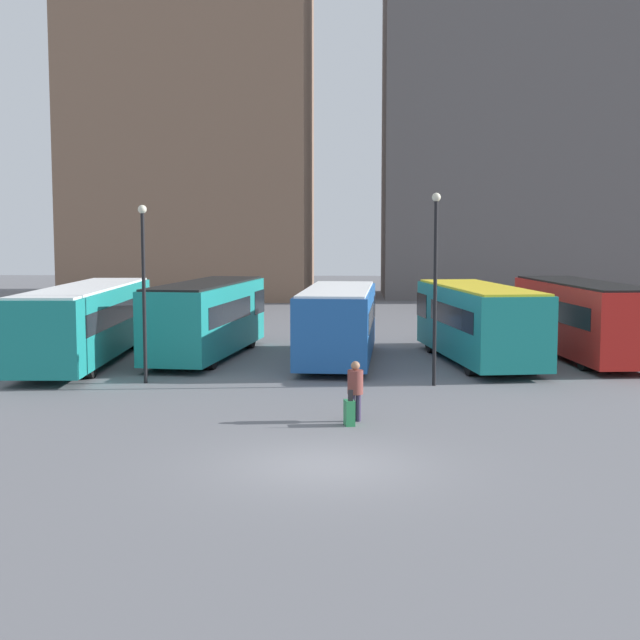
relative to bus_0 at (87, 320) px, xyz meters
name	(u,v)px	position (x,y,z in m)	size (l,w,h in m)	color
ground_plane	(326,466)	(9.53, -14.77, -1.58)	(160.00, 160.00, 0.00)	slate
building_block_left	(196,124)	(-1.94, 35.23, 11.48)	(17.29, 15.15, 26.13)	#7F604C
building_block_right	(565,94)	(25.88, 35.23, 13.54)	(27.04, 10.43, 30.24)	#5B5656
bus_0	(87,320)	(0.00, 0.00, 0.00)	(3.04, 12.21, 2.88)	#19847F
bus_1	(208,316)	(4.38, 1.41, 0.02)	(3.58, 9.74, 2.96)	#19847F
bus_2	(338,321)	(9.53, 0.49, -0.06)	(3.03, 9.27, 2.81)	#1E56A3
bus_3	(478,321)	(14.79, 0.30, 0.00)	(3.96, 9.63, 2.91)	#19847F
bus_4	(582,317)	(19.05, 1.76, 0.03)	(3.61, 10.24, 2.98)	red
traveler	(355,386)	(10.17, -10.32, -0.64)	(0.48, 0.48, 1.59)	#382D4C
suitcase	(349,413)	(10.02, -10.82, -1.25)	(0.31, 0.44, 0.95)	#28844C
lamp_post_0	(144,279)	(3.32, -4.71, 1.81)	(0.28, 0.28, 5.79)	black
lamp_post_1	(435,274)	(12.71, -4.83, 2.01)	(0.28, 0.28, 6.15)	black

